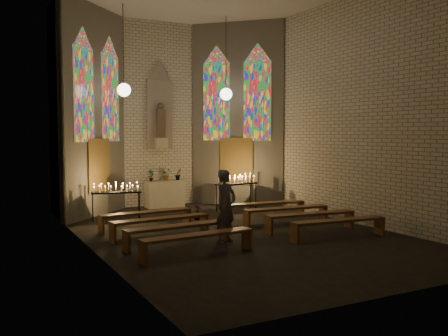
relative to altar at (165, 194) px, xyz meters
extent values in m
plane|color=black|center=(0.00, -5.45, -0.50)|extent=(12.00, 12.00, 0.00)
cube|color=beige|center=(0.00, 0.55, 3.00)|extent=(8.00, 0.02, 7.00)
cube|color=beige|center=(0.00, -11.45, 3.00)|extent=(8.00, 0.02, 7.00)
cube|color=beige|center=(-4.00, -5.45, 3.00)|extent=(0.02, 12.00, 7.00)
cube|color=beige|center=(4.00, -5.45, 3.00)|extent=(0.02, 12.00, 7.00)
cube|color=beige|center=(-2.75, -0.70, 3.00)|extent=(2.72, 2.72, 7.00)
cube|color=beige|center=(2.75, -0.70, 3.00)|extent=(2.72, 2.72, 7.00)
cube|color=#4C3F8C|center=(-3.21, -1.39, 3.50)|extent=(0.78, 0.78, 3.00)
cube|color=#4C3F8C|center=(-2.06, -0.24, 3.50)|extent=(0.78, 0.78, 3.00)
cube|color=#4C3F8C|center=(2.06, -0.24, 3.50)|extent=(0.78, 0.78, 3.00)
cube|color=#4C3F8C|center=(3.21, -1.39, 3.50)|extent=(0.78, 0.78, 3.00)
cube|color=brown|center=(-2.63, -0.82, 1.20)|extent=(0.95, 0.95, 1.80)
cube|color=brown|center=(2.63, -0.82, 1.20)|extent=(0.95, 0.95, 1.80)
cube|color=gray|center=(0.00, 0.47, 3.00)|extent=(1.00, 0.12, 2.60)
cone|color=gray|center=(0.00, 0.47, 4.65)|extent=(1.00, 1.00, 0.80)
cube|color=beige|center=(0.00, 0.33, 1.90)|extent=(0.45, 0.30, 0.40)
cylinder|color=brown|center=(0.00, 0.33, 2.65)|extent=(0.36, 0.36, 1.10)
sphere|color=brown|center=(0.00, 0.33, 3.30)|extent=(0.26, 0.26, 0.26)
sphere|color=white|center=(-1.90, -1.35, 3.70)|extent=(0.44, 0.44, 0.44)
cylinder|color=black|center=(-1.90, -1.35, 5.10)|extent=(0.02, 0.02, 2.80)
sphere|color=white|center=(1.90, -1.35, 3.70)|extent=(0.44, 0.44, 0.44)
cylinder|color=black|center=(1.90, -1.35, 5.10)|extent=(0.02, 0.02, 2.80)
cube|color=beige|center=(0.00, 0.00, 0.00)|extent=(1.40, 0.60, 1.00)
imported|color=#4C723F|center=(-0.55, -0.04, 0.72)|extent=(0.23, 0.16, 0.44)
imported|color=#4C723F|center=(0.09, 0.07, 0.72)|extent=(0.50, 0.47, 0.44)
imported|color=#4C723F|center=(0.55, -0.02, 0.72)|extent=(0.25, 0.21, 0.44)
imported|color=#4C723F|center=(-0.04, -3.07, -0.26)|extent=(0.36, 0.36, 0.48)
cube|color=black|center=(-2.38, -1.95, 0.39)|extent=(1.60, 0.67, 0.05)
cylinder|color=black|center=(-3.12, -1.95, -0.06)|extent=(0.03, 0.03, 0.87)
cylinder|color=black|center=(-1.70, -2.24, -0.06)|extent=(0.03, 0.03, 0.87)
cylinder|color=black|center=(-3.06, -1.66, -0.06)|extent=(0.03, 0.03, 0.87)
cylinder|color=black|center=(-1.64, -1.95, -0.06)|extent=(0.03, 0.03, 0.87)
cube|color=black|center=(2.07, -1.85, 0.45)|extent=(1.70, 0.64, 0.05)
cylinder|color=black|center=(1.32, -2.12, -0.03)|extent=(0.03, 0.03, 0.93)
cylinder|color=black|center=(2.86, -1.89, -0.03)|extent=(0.03, 0.03, 0.93)
cylinder|color=black|center=(1.28, -1.81, -0.03)|extent=(0.03, 0.03, 0.93)
cylinder|color=black|center=(2.81, -1.58, -0.03)|extent=(0.03, 0.03, 0.93)
cube|color=#543318|center=(-2.03, -3.86, -0.01)|extent=(2.76, 0.60, 0.07)
cube|color=#543318|center=(-3.36, -3.97, -0.25)|extent=(0.10, 0.39, 0.49)
cube|color=#543318|center=(-0.70, -3.75, -0.25)|extent=(0.10, 0.39, 0.49)
cube|color=#543318|center=(2.03, -3.86, -0.01)|extent=(2.76, 0.60, 0.07)
cube|color=#543318|center=(0.70, -3.75, -0.25)|extent=(0.10, 0.39, 0.49)
cube|color=#543318|center=(3.36, -3.97, -0.25)|extent=(0.10, 0.39, 0.49)
cube|color=#543318|center=(-2.03, -5.06, -0.01)|extent=(2.76, 0.60, 0.07)
cube|color=#543318|center=(-3.36, -5.17, -0.25)|extent=(0.10, 0.39, 0.49)
cube|color=#543318|center=(-0.70, -4.95, -0.25)|extent=(0.10, 0.39, 0.49)
cube|color=#543318|center=(2.03, -5.06, -0.01)|extent=(2.76, 0.60, 0.07)
cube|color=#543318|center=(0.70, -4.95, -0.25)|extent=(0.10, 0.39, 0.49)
cube|color=#543318|center=(3.36, -5.17, -0.25)|extent=(0.10, 0.39, 0.49)
cube|color=#543318|center=(-2.03, -6.26, -0.01)|extent=(2.76, 0.60, 0.07)
cube|color=#543318|center=(-3.36, -6.37, -0.25)|extent=(0.10, 0.39, 0.49)
cube|color=#543318|center=(-0.70, -6.15, -0.25)|extent=(0.10, 0.39, 0.49)
cube|color=#543318|center=(2.03, -6.26, -0.01)|extent=(2.76, 0.60, 0.07)
cube|color=#543318|center=(0.70, -6.15, -0.25)|extent=(0.10, 0.39, 0.49)
cube|color=#543318|center=(3.36, -6.37, -0.25)|extent=(0.10, 0.39, 0.49)
cube|color=#543318|center=(-2.03, -7.46, -0.01)|extent=(2.76, 0.60, 0.07)
cube|color=#543318|center=(-3.36, -7.57, -0.25)|extent=(0.10, 0.39, 0.49)
cube|color=#543318|center=(-0.70, -7.35, -0.25)|extent=(0.10, 0.39, 0.49)
cube|color=#543318|center=(2.03, -7.46, -0.01)|extent=(2.76, 0.60, 0.07)
cube|color=#543318|center=(0.70, -7.35, -0.25)|extent=(0.10, 0.39, 0.49)
cube|color=#543318|center=(3.36, -7.57, -0.25)|extent=(0.10, 0.39, 0.49)
imported|color=#52515C|center=(-0.76, -6.38, 0.43)|extent=(0.79, 0.67, 1.85)
camera|label=1|loc=(-6.62, -17.54, 2.28)|focal=40.00mm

